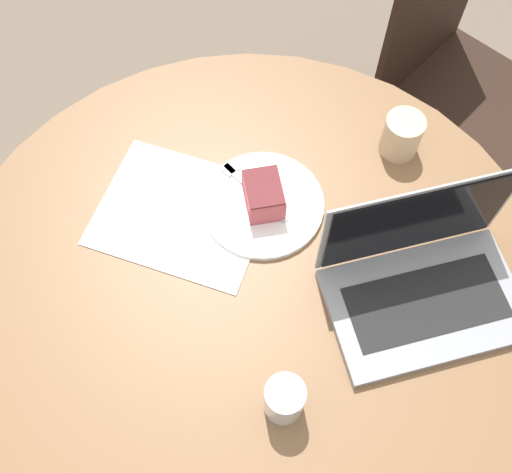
{
  "coord_description": "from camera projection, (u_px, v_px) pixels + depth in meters",
  "views": [
    {
      "loc": [
        -0.23,
        0.33,
        1.72
      ],
      "look_at": [
        0.04,
        -0.08,
        0.77
      ],
      "focal_mm": 42.0,
      "sensor_mm": 36.0,
      "label": 1
    }
  ],
  "objects": [
    {
      "name": "dining_table",
      "position": [
        250.0,
        316.0,
        1.17
      ],
      "size": [
        1.12,
        1.12,
        0.73
      ],
      "color": "brown",
      "rests_on": "ground_plane"
    },
    {
      "name": "cake_slice",
      "position": [
        263.0,
        195.0,
        1.1
      ],
      "size": [
        0.11,
        0.11,
        0.06
      ],
      "rotation": [
        0.0,
        0.0,
        2.33
      ],
      "color": "#B74C51",
      "rests_on": "plate"
    },
    {
      "name": "ground_plane",
      "position": [
        252.0,
        387.0,
        1.71
      ],
      "size": [
        12.0,
        12.0,
        0.0
      ],
      "primitive_type": "plane",
      "color": "#6B5B4C"
    },
    {
      "name": "chair",
      "position": [
        454.0,
        87.0,
        1.59
      ],
      "size": [
        0.49,
        0.49,
        0.94
      ],
      "rotation": [
        0.0,
        0.0,
        7.68
      ],
      "color": "black",
      "rests_on": "ground_plane"
    },
    {
      "name": "water_glass",
      "position": [
        284.0,
        399.0,
        0.92
      ],
      "size": [
        0.06,
        0.06,
        0.09
      ],
      "color": "silver",
      "rests_on": "dining_table"
    },
    {
      "name": "plate",
      "position": [
        263.0,
        204.0,
        1.13
      ],
      "size": [
        0.23,
        0.23,
        0.01
      ],
      "color": "white",
      "rests_on": "dining_table"
    },
    {
      "name": "coffee_glass",
      "position": [
        402.0,
        135.0,
        1.16
      ],
      "size": [
        0.08,
        0.08,
        0.09
      ],
      "color": "#C6AD89",
      "rests_on": "dining_table"
    },
    {
      "name": "paper_document",
      "position": [
        182.0,
        213.0,
        1.13
      ],
      "size": [
        0.36,
        0.31,
        0.0
      ],
      "rotation": [
        0.0,
        0.0,
        0.24
      ],
      "color": "white",
      "rests_on": "dining_table"
    },
    {
      "name": "fork",
      "position": [
        248.0,
        186.0,
        1.14
      ],
      "size": [
        0.17,
        0.06,
        0.0
      ],
      "rotation": [
        0.0,
        0.0,
        6.04
      ],
      "color": "silver",
      "rests_on": "plate"
    },
    {
      "name": "laptop",
      "position": [
        423.0,
        282.0,
        1.02
      ],
      "size": [
        0.38,
        0.39,
        0.22
      ],
      "rotation": [
        0.0,
        0.0,
        7.11
      ],
      "color": "gray",
      "rests_on": "dining_table"
    }
  ]
}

